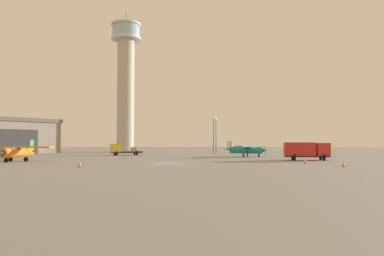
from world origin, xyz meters
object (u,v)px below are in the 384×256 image
object	(u,v)px
airplane_orange	(18,151)
light_post_east	(216,133)
light_post_north	(213,132)
traffic_cone_near_right	(344,164)
traffic_cone_mid_apron	(305,161)
truck_flatbed_yellow	(121,150)
truck_box_red	(306,150)
traffic_cone_near_left	(80,164)
control_tower	(126,78)
airplane_teal	(246,149)

from	to	relation	value
airplane_orange	light_post_east	distance (m)	52.58
light_post_east	light_post_north	bearing A→B (deg)	-104.04
traffic_cone_near_right	traffic_cone_mid_apron	distance (m)	6.20
truck_flatbed_yellow	traffic_cone_near_right	size ratio (longest dim) A/B	12.01
airplane_orange	light_post_east	bearing A→B (deg)	148.14
truck_flatbed_yellow	light_post_east	size ratio (longest dim) A/B	0.80
light_post_north	truck_box_red	bearing A→B (deg)	-70.98
light_post_east	traffic_cone_near_left	distance (m)	56.85
truck_flatbed_yellow	light_post_east	xyz separation A→B (m)	(22.25, 15.49, 4.15)
traffic_cone_near_right	traffic_cone_near_left	bearing A→B (deg)	-179.67
truck_box_red	light_post_east	world-z (taller)	light_post_east
traffic_cone_mid_apron	light_post_north	bearing A→B (deg)	101.27
light_post_east	control_tower	bearing A→B (deg)	155.73
truck_flatbed_yellow	traffic_cone_mid_apron	distance (m)	43.36
traffic_cone_mid_apron	traffic_cone_near_right	bearing A→B (deg)	-66.49
airplane_orange	traffic_cone_mid_apron	bearing A→B (deg)	88.28
airplane_teal	light_post_north	bearing A→B (deg)	133.37
truck_flatbed_yellow	traffic_cone_near_right	bearing A→B (deg)	109.58
truck_flatbed_yellow	light_post_east	bearing A→B (deg)	-166.49
control_tower	truck_flatbed_yellow	bearing A→B (deg)	-82.26
light_post_east	light_post_north	world-z (taller)	light_post_north
truck_flatbed_yellow	truck_box_red	bearing A→B (deg)	124.12
control_tower	truck_flatbed_yellow	world-z (taller)	control_tower
light_post_east	traffic_cone_near_left	bearing A→B (deg)	-110.99
airplane_orange	traffic_cone_mid_apron	world-z (taller)	airplane_orange
airplane_orange	truck_box_red	distance (m)	43.62
truck_flatbed_yellow	light_post_north	world-z (taller)	light_post_north
truck_flatbed_yellow	light_post_north	bearing A→B (deg)	-173.17
control_tower	truck_box_red	distance (m)	65.25
control_tower	truck_flatbed_yellow	size ratio (longest dim) A/B	5.85
light_post_east	traffic_cone_near_left	xyz separation A→B (m)	(-20.28, -52.87, -5.08)
airplane_orange	traffic_cone_near_right	size ratio (longest dim) A/B	18.20
traffic_cone_near_left	traffic_cone_mid_apron	size ratio (longest dim) A/B	0.98
truck_flatbed_yellow	airplane_orange	bearing A→B (deg)	46.06
airplane_teal	control_tower	bearing A→B (deg)	159.58
airplane_orange	truck_flatbed_yellow	size ratio (longest dim) A/B	1.51
airplane_teal	traffic_cone_near_left	bearing A→B (deg)	-99.98
light_post_east	traffic_cone_near_right	size ratio (longest dim) A/B	15.09
control_tower	traffic_cone_near_left	world-z (taller)	control_tower
airplane_orange	light_post_north	bearing A→B (deg)	146.04
traffic_cone_near_left	traffic_cone_near_right	size ratio (longest dim) A/B	1.08
light_post_north	traffic_cone_near_left	distance (m)	52.66
truck_box_red	light_post_north	world-z (taller)	light_post_north
truck_box_red	light_post_north	distance (m)	36.23
airplane_teal	truck_flatbed_yellow	size ratio (longest dim) A/B	1.38
airplane_teal	light_post_east	distance (m)	24.37
control_tower	traffic_cone_near_right	xyz separation A→B (m)	(35.93, -64.40, -21.97)
truck_flatbed_yellow	airplane_teal	bearing A→B (deg)	141.05
traffic_cone_mid_apron	truck_box_red	bearing A→B (deg)	70.08
truck_box_red	airplane_orange	bearing A→B (deg)	-167.88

